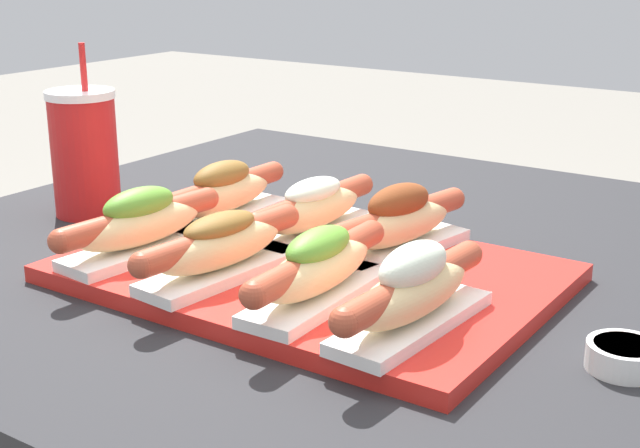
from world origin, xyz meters
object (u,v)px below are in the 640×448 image
hot_dog_2 (318,268)px  sauce_bowl (625,355)px  hot_dog_1 (221,246)px  hot_dog_5 (313,209)px  hot_dog_4 (223,194)px  hot_dog_6 (398,222)px  drink_cup (85,153)px  hot_dog_0 (140,224)px  serving_tray (309,273)px  hot_dog_3 (413,291)px

hot_dog_2 → sauce_bowl: hot_dog_2 is taller
hot_dog_1 → hot_dog_5: 0.16m
hot_dog_4 → hot_dog_6: bearing=3.8°
hot_dog_1 → sauce_bowl: bearing=8.7°
hot_dog_5 → sauce_bowl: 0.40m
drink_cup → hot_dog_4: bearing=8.6°
hot_dog_0 → hot_dog_1: (0.12, -0.00, -0.00)m
hot_dog_2 → hot_dog_6: 0.16m
hot_dog_6 → drink_cup: bearing=-173.9°
serving_tray → sauce_bowl: 0.33m
hot_dog_0 → hot_dog_4: 0.14m
hot_dog_1 → hot_dog_3: bearing=-0.8°
hot_dog_0 → hot_dog_6: 0.28m
hot_dog_2 → hot_dog_4: size_ratio=1.00×
hot_dog_6 → sauce_bowl: hot_dog_6 is taller
serving_tray → hot_dog_5: hot_dog_5 is taller
hot_dog_6 → hot_dog_0: bearing=-144.9°
hot_dog_0 → hot_dog_5: hot_dog_0 is taller
hot_dog_0 → serving_tray: bearing=23.7°
serving_tray → hot_dog_6: (0.06, 0.09, 0.04)m
serving_tray → hot_dog_6: hot_dog_6 is taller
serving_tray → hot_dog_3: bearing=-26.2°
hot_dog_4 → hot_dog_5: 0.13m
hot_dog_3 → hot_dog_5: bearing=143.2°
hot_dog_0 → drink_cup: size_ratio=1.01×
hot_dog_0 → hot_dog_3: 0.34m
serving_tray → hot_dog_5: 0.10m
hot_dog_5 → serving_tray: bearing=-58.0°
hot_dog_5 → hot_dog_6: 0.11m
serving_tray → drink_cup: (-0.38, 0.04, 0.07)m
serving_tray → sauce_bowl: size_ratio=7.73×
hot_dog_0 → hot_dog_4: size_ratio=1.00×
hot_dog_6 → hot_dog_2: bearing=-87.7°
hot_dog_1 → drink_cup: size_ratio=1.01×
hot_dog_4 → hot_dog_5: (0.13, 0.01, -0.00)m
hot_dog_4 → hot_dog_0: bearing=-87.5°
hot_dog_3 → hot_dog_2: bearing=177.6°
hot_dog_1 → hot_dog_6: size_ratio=1.01×
hot_dog_1 → sauce_bowl: 0.39m
serving_tray → hot_dog_2: size_ratio=2.18×
hot_dog_0 → hot_dog_6: size_ratio=1.01×
hot_dog_3 → hot_dog_1: bearing=179.2°
hot_dog_3 → drink_cup: drink_cup is taller
hot_dog_3 → hot_dog_6: size_ratio=1.01×
hot_dog_3 → drink_cup: (-0.55, 0.12, 0.03)m
hot_dog_4 → sauce_bowl: size_ratio=3.55×
hot_dog_5 → hot_dog_1: bearing=-91.3°
hot_dog_2 → hot_dog_4: bearing=148.5°
hot_dog_1 → drink_cup: drink_cup is taller
hot_dog_4 → serving_tray: bearing=-21.6°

